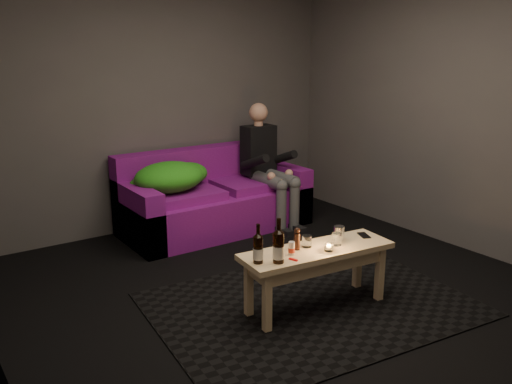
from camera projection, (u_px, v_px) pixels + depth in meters
floor at (296, 301)px, 4.08m from camera, size 4.50×4.50×0.00m
room at (261, 76)px, 4.03m from camera, size 4.50×4.50×4.50m
rug at (311, 304)px, 4.01m from camera, size 2.43×1.88×0.01m
sofa at (213, 201)px, 5.64m from camera, size 1.91×0.86×0.82m
green_blanket at (172, 177)px, 5.29m from camera, size 0.84×0.57×0.29m
person at (267, 163)px, 5.74m from camera, size 0.34×0.79×1.28m
coffee_table at (317, 259)px, 3.87m from camera, size 1.17×0.48×0.46m
beer_bottle_a at (258, 249)px, 3.57m from camera, size 0.07×0.07×0.27m
beer_bottle_b at (279, 246)px, 3.57m from camera, size 0.08×0.08×0.31m
salt_shaker at (292, 248)px, 3.72m from camera, size 0.06×0.06×0.09m
pepper_mill at (297, 241)px, 3.81m from camera, size 0.06×0.06×0.12m
tumbler_back at (307, 241)px, 3.87m from camera, size 0.08×0.08×0.08m
tealight at (329, 248)px, 3.80m from camera, size 0.07×0.07×0.05m
tumbler_front at (337, 239)px, 3.90m from camera, size 0.08×0.08×0.09m
steel_cup at (339, 233)px, 4.00m from camera, size 0.10×0.10×0.11m
smartphone at (364, 235)px, 4.10m from camera, size 0.11×0.14×0.01m
red_lighter at (293, 260)px, 3.63m from camera, size 0.04×0.07×0.01m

